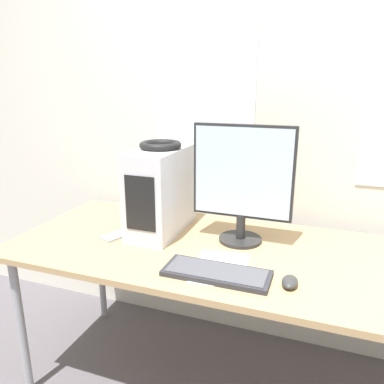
% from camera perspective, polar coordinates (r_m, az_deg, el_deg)
% --- Properties ---
extents(wall_back, '(8.00, 0.07, 2.70)m').
position_cam_1_polar(wall_back, '(2.06, 17.18, 11.55)').
color(wall_back, beige).
rests_on(wall_back, ground_plane).
extents(desk, '(2.53, 0.84, 0.78)m').
position_cam_1_polar(desk, '(1.69, 14.22, -11.10)').
color(desk, tan).
rests_on(desk, ground_plane).
extents(pc_tower, '(0.21, 0.45, 0.42)m').
position_cam_1_polar(pc_tower, '(1.85, -4.68, 0.24)').
color(pc_tower, silver).
rests_on(pc_tower, desk).
extents(headphones, '(0.20, 0.20, 0.03)m').
position_cam_1_polar(headphones, '(1.81, -4.83, 7.15)').
color(headphones, black).
rests_on(headphones, pc_tower).
extents(monitor_main, '(0.46, 0.20, 0.55)m').
position_cam_1_polar(monitor_main, '(1.71, 7.70, 1.79)').
color(monitor_main, black).
rests_on(monitor_main, desk).
extents(keyboard, '(0.42, 0.16, 0.02)m').
position_cam_1_polar(keyboard, '(1.49, 3.78, -12.19)').
color(keyboard, '#28282D').
rests_on(keyboard, desk).
extents(mouse, '(0.06, 0.10, 0.03)m').
position_cam_1_polar(mouse, '(1.46, 14.69, -13.10)').
color(mouse, '#2D2D2D').
rests_on(mouse, desk).
extents(cell_phone, '(0.13, 0.16, 0.01)m').
position_cam_1_polar(cell_phone, '(1.87, -11.57, -6.55)').
color(cell_phone, '#99999E').
rests_on(cell_phone, desk).
extents(paper_sheet_left, '(0.24, 0.32, 0.00)m').
position_cam_1_polar(paper_sheet_left, '(1.55, 4.33, -11.42)').
color(paper_sheet_left, white).
rests_on(paper_sheet_left, desk).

